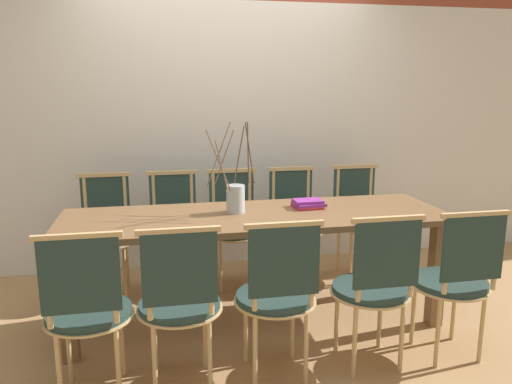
{
  "coord_description": "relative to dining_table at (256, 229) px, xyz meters",
  "views": [
    {
      "loc": [
        -0.63,
        -3.16,
        1.6
      ],
      "look_at": [
        0.0,
        0.0,
        0.92
      ],
      "focal_mm": 35.0,
      "sensor_mm": 36.0,
      "label": 1
    }
  ],
  "objects": [
    {
      "name": "chair_far_left",
      "position": [
        -0.52,
        0.7,
        -0.15
      ],
      "size": [
        0.46,
        0.46,
        0.94
      ],
      "rotation": [
        0.0,
        0.0,
        3.14
      ],
      "color": "#233833",
      "rests_on": "ground_plane"
    },
    {
      "name": "vase_centerpiece",
      "position": [
        -0.13,
        0.07,
        0.22
      ],
      "size": [
        0.34,
        0.38,
        0.62
      ],
      "color": "#B2BCC1",
      "rests_on": "dining_table"
    },
    {
      "name": "ground_plane",
      "position": [
        0.0,
        0.0,
        -0.66
      ],
      "size": [
        16.0,
        16.0,
        0.0
      ],
      "primitive_type": "plane",
      "color": "#A87F51"
    },
    {
      "name": "chair_near_left",
      "position": [
        -0.55,
        -0.7,
        -0.15
      ],
      "size": [
        0.46,
        0.46,
        0.94
      ],
      "color": "#233833",
      "rests_on": "ground_plane"
    },
    {
      "name": "chair_near_leftend",
      "position": [
        -1.01,
        -0.7,
        -0.15
      ],
      "size": [
        0.46,
        0.46,
        0.94
      ],
      "color": "#233833",
      "rests_on": "ground_plane"
    },
    {
      "name": "chair_near_rightend",
      "position": [
        1.05,
        -0.7,
        -0.15
      ],
      "size": [
        0.46,
        0.46,
        0.94
      ],
      "color": "#233833",
      "rests_on": "ground_plane"
    },
    {
      "name": "chair_near_right",
      "position": [
        0.54,
        -0.7,
        -0.15
      ],
      "size": [
        0.46,
        0.46,
        0.94
      ],
      "color": "#233833",
      "rests_on": "ground_plane"
    },
    {
      "name": "chair_far_leftend",
      "position": [
        -1.05,
        0.7,
        -0.15
      ],
      "size": [
        0.46,
        0.46,
        0.94
      ],
      "rotation": [
        0.0,
        0.0,
        3.14
      ],
      "color": "#233833",
      "rests_on": "ground_plane"
    },
    {
      "name": "chair_far_center",
      "position": [
        -0.04,
        0.7,
        -0.15
      ],
      "size": [
        0.46,
        0.46,
        0.94
      ],
      "rotation": [
        0.0,
        0.0,
        3.14
      ],
      "color": "#233833",
      "rests_on": "ground_plane"
    },
    {
      "name": "book_stack",
      "position": [
        0.39,
        0.11,
        0.13
      ],
      "size": [
        0.23,
        0.2,
        0.06
      ],
      "color": "maroon",
      "rests_on": "dining_table"
    },
    {
      "name": "wall_rear",
      "position": [
        0.0,
        1.25,
        0.94
      ],
      "size": [
        12.0,
        0.06,
        3.2
      ],
      "color": "silver",
      "rests_on": "ground_plane"
    },
    {
      "name": "chair_far_right",
      "position": [
        0.47,
        0.7,
        -0.15
      ],
      "size": [
        0.46,
        0.46,
        0.94
      ],
      "rotation": [
        0.0,
        0.0,
        3.14
      ],
      "color": "#233833",
      "rests_on": "ground_plane"
    },
    {
      "name": "chair_near_center",
      "position": [
        -0.02,
        -0.7,
        -0.15
      ],
      "size": [
        0.46,
        0.46,
        0.94
      ],
      "color": "#233833",
      "rests_on": "ground_plane"
    },
    {
      "name": "chair_far_rightend",
      "position": [
        1.04,
        0.7,
        -0.15
      ],
      "size": [
        0.46,
        0.46,
        0.94
      ],
      "rotation": [
        0.0,
        0.0,
        3.14
      ],
      "color": "#233833",
      "rests_on": "ground_plane"
    },
    {
      "name": "dining_table",
      "position": [
        0.0,
        0.0,
        0.0
      ],
      "size": [
        2.57,
        0.81,
        0.77
      ],
      "color": "brown",
      "rests_on": "ground_plane"
    }
  ]
}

